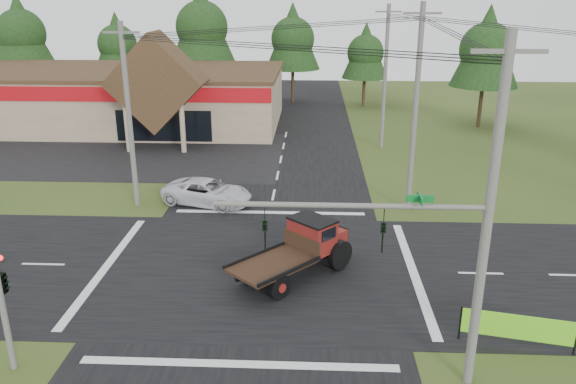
{
  "coord_description": "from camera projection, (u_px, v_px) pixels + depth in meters",
  "views": [
    {
      "loc": [
        2.38,
        -22.83,
        11.8
      ],
      "look_at": [
        1.15,
        4.4,
        2.2
      ],
      "focal_mm": 35.0,
      "sensor_mm": 36.0,
      "label": 1
    }
  ],
  "objects": [
    {
      "name": "traffic_signal_mast",
      "position": [
        426.0,
        256.0,
        16.75
      ],
      "size": [
        8.12,
        0.24,
        7.0
      ],
      "color": "#595651",
      "rests_on": "ground"
    },
    {
      "name": "white_pickup",
      "position": [
        207.0,
        192.0,
        33.29
      ],
      "size": [
        5.81,
        3.89,
        1.48
      ],
      "primitive_type": "imported",
      "rotation": [
        0.0,
        0.0,
        1.28
      ],
      "color": "silver",
      "rests_on": "ground"
    },
    {
      "name": "road_ns",
      "position": [
        258.0,
        269.0,
        25.53
      ],
      "size": [
        12.0,
        120.0,
        0.02
      ],
      "primitive_type": "cube",
      "color": "black",
      "rests_on": "ground"
    },
    {
      "name": "cvs_building",
      "position": [
        122.0,
        96.0,
        53.14
      ],
      "size": [
        30.4,
        18.2,
        9.19
      ],
      "color": "gray",
      "rests_on": "ground"
    },
    {
      "name": "utility_pole_nw",
      "position": [
        129.0,
        115.0,
        31.62
      ],
      "size": [
        2.0,
        0.3,
        10.5
      ],
      "color": "#595651",
      "rests_on": "ground"
    },
    {
      "name": "tree_row_e",
      "position": [
        366.0,
        51.0,
        60.89
      ],
      "size": [
        5.04,
        5.04,
        9.09
      ],
      "color": "#332316",
      "rests_on": "ground"
    },
    {
      "name": "tree_row_c",
      "position": [
        202.0,
        24.0,
        61.7
      ],
      "size": [
        7.28,
        7.28,
        13.13
      ],
      "color": "#332316",
      "rests_on": "ground"
    },
    {
      "name": "tree_row_d",
      "position": [
        293.0,
        37.0,
        62.66
      ],
      "size": [
        6.16,
        6.16,
        11.11
      ],
      "color": "#332316",
      "rests_on": "ground"
    },
    {
      "name": "tree_row_b",
      "position": [
        117.0,
        42.0,
        63.73
      ],
      "size": [
        5.6,
        5.6,
        10.1
      ],
      "color": "#332316",
      "rests_on": "ground"
    },
    {
      "name": "tree_side_ne",
      "position": [
        487.0,
        47.0,
        50.59
      ],
      "size": [
        6.16,
        6.16,
        11.11
      ],
      "color": "#332316",
      "rests_on": "ground"
    },
    {
      "name": "roadside_banner",
      "position": [
        517.0,
        331.0,
        19.68
      ],
      "size": [
        3.86,
        0.94,
        1.34
      ],
      "primitive_type": null,
      "rotation": [
        0.0,
        0.0,
        -0.21
      ],
      "color": "#68D21C",
      "rests_on": "ground"
    },
    {
      "name": "ground",
      "position": [
        258.0,
        269.0,
        25.53
      ],
      "size": [
        120.0,
        120.0,
        0.0
      ],
      "primitive_type": "plane",
      "color": "#324518",
      "rests_on": "ground"
    },
    {
      "name": "antique_flatbed_truck",
      "position": [
        293.0,
        251.0,
        24.43
      ],
      "size": [
        5.71,
        5.88,
        2.48
      ],
      "primitive_type": null,
      "rotation": [
        0.0,
        0.0,
        -0.75
      ],
      "color": "#5B1D0D",
      "rests_on": "ground"
    },
    {
      "name": "utility_pole_n",
      "position": [
        385.0,
        77.0,
        44.02
      ],
      "size": [
        2.0,
        0.3,
        11.2
      ],
      "color": "#595651",
      "rests_on": "ground"
    },
    {
      "name": "parking_apron",
      "position": [
        104.0,
        154.0,
        44.03
      ],
      "size": [
        28.0,
        14.0,
        0.02
      ],
      "primitive_type": "cube",
      "color": "black",
      "rests_on": "ground"
    },
    {
      "name": "utility_pole_ne",
      "position": [
        415.0,
        109.0,
        30.78
      ],
      "size": [
        2.0,
        0.3,
        11.5
      ],
      "color": "#595651",
      "rests_on": "ground"
    },
    {
      "name": "road_ew",
      "position": [
        258.0,
        269.0,
        25.53
      ],
      "size": [
        120.0,
        12.0,
        0.02
      ],
      "primitive_type": "cube",
      "color": "black",
      "rests_on": "ground"
    },
    {
      "name": "tree_row_a",
      "position": [
        21.0,
        31.0,
        61.82
      ],
      "size": [
        6.72,
        6.72,
        12.12
      ],
      "color": "#332316",
      "rests_on": "ground"
    },
    {
      "name": "utility_pole_nr",
      "position": [
        488.0,
        219.0,
        16.28
      ],
      "size": [
        2.0,
        0.3,
        11.0
      ],
      "color": "#595651",
      "rests_on": "ground"
    }
  ]
}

